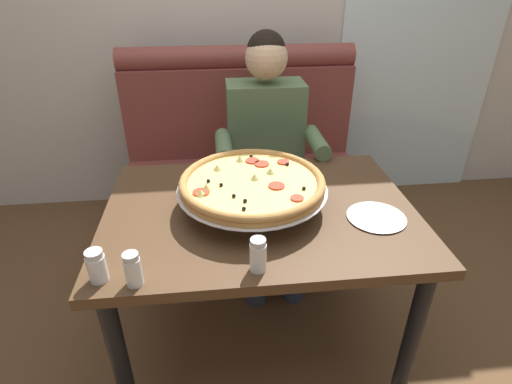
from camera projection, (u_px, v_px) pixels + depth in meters
ground_plane at (259, 340)px, 1.92m from camera, size 16.00×16.00×0.00m
booth_bench at (243, 178)px, 2.49m from camera, size 1.39×0.78×1.13m
dining_table at (260, 228)px, 1.60m from camera, size 1.18×0.85×0.74m
diner_main at (267, 147)px, 2.11m from camera, size 0.54×0.64×1.27m
pizza at (252, 183)px, 1.51m from camera, size 0.56×0.56×0.14m
shaker_pepper_flakes at (133, 271)px, 1.17m from camera, size 0.05×0.05×0.11m
shaker_oregano at (258, 257)px, 1.22m from camera, size 0.05×0.05×0.11m
shaker_parmesan at (97, 268)px, 1.18m from camera, size 0.06×0.06×0.10m
plate_near_left at (377, 216)px, 1.48m from camera, size 0.22×0.22×0.02m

